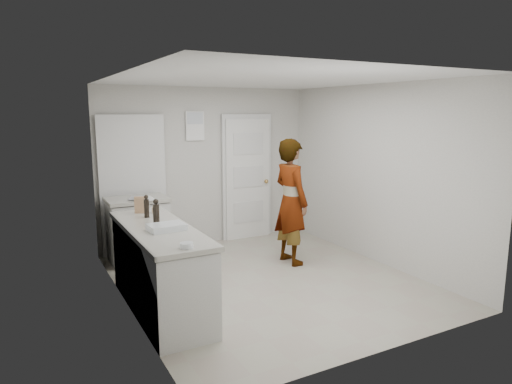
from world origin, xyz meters
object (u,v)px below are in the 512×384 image
person (291,202)px  spice_jar (154,210)px  cake_mix_box (140,205)px  baking_dish (167,227)px  egg_bowl (187,245)px  oil_cruet_a (156,212)px  oil_cruet_b (147,207)px

person → spice_jar: 1.95m
cake_mix_box → spice_jar: 0.18m
spice_jar → baking_dish: 0.85m
person → egg_bowl: 2.59m
spice_jar → egg_bowl: (-0.14, -1.53, -0.01)m
cake_mix_box → oil_cruet_a: bearing=-68.2°
person → oil_cruet_a: 2.14m
oil_cruet_b → spice_jar: bearing=53.7°
person → egg_bowl: bearing=123.8°
oil_cruet_b → baking_dish: size_ratio=0.70×
cake_mix_box → oil_cruet_b: (0.01, -0.27, 0.03)m
oil_cruet_a → egg_bowl: size_ratio=2.25×
oil_cruet_b → egg_bowl: bearing=-90.0°
baking_dish → oil_cruet_a: bearing=93.1°
baking_dish → egg_bowl: (-0.03, -0.69, -0.01)m
cake_mix_box → baking_dish: (0.04, -0.92, -0.07)m
spice_jar → egg_bowl: bearing=-95.1°
person → baking_dish: (-2.05, -0.85, 0.07)m
cake_mix_box → baking_dish: 0.93m
spice_jar → baking_dish: spice_jar is taller
person → egg_bowl: person is taller
baking_dish → cake_mix_box: bearing=92.5°
cake_mix_box → oil_cruet_a: 0.62m
oil_cruet_a → oil_cruet_b: 0.35m
oil_cruet_a → baking_dish: size_ratio=0.73×
spice_jar → egg_bowl: size_ratio=0.59×
oil_cruet_a → egg_bowl: bearing=-90.8°
oil_cruet_b → oil_cruet_a: bearing=-87.7°
cake_mix_box → egg_bowl: cake_mix_box is taller
spice_jar → baking_dish: bearing=-97.1°
spice_jar → oil_cruet_a: oil_cruet_a is taller
person → oil_cruet_b: person is taller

